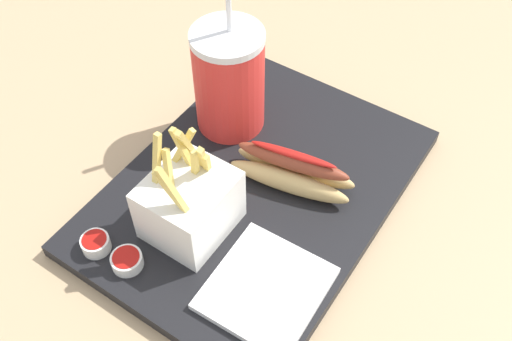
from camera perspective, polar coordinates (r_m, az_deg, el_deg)
The scene contains 8 objects.
ground_plane at distance 0.81m, azimuth -0.00°, elevation -2.74°, with size 2.40×2.40×0.02m, color tan.
food_tray at distance 0.79m, azimuth -0.00°, elevation -1.86°, with size 0.45×0.33×0.02m, color black.
soda_cup at distance 0.81m, azimuth -2.62°, elevation 8.72°, with size 0.10×0.10×0.25m.
fries_basket at distance 0.71m, azimuth -6.44°, elevation -3.20°, with size 0.11×0.09×0.15m.
hot_dog_1 at distance 0.77m, azimuth 3.50°, elevation -0.04°, with size 0.08×0.17×0.06m.
ketchup_cup_1 at distance 0.74m, azimuth -15.22°, elevation -6.78°, with size 0.03×0.03×0.02m.
ketchup_cup_2 at distance 0.72m, azimuth -12.35°, elevation -8.46°, with size 0.04×0.04×0.02m.
napkin_stack at distance 0.69m, azimuth 0.97°, elevation -11.28°, with size 0.13×0.12×0.01m, color white.
Camera 1 is at (-0.40, -0.27, 0.63)m, focal length 41.47 mm.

